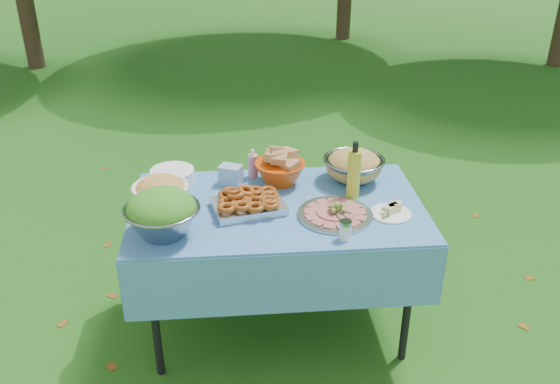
# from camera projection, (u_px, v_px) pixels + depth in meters

# --- Properties ---
(ground) EXTENTS (80.00, 80.00, 0.00)m
(ground) POSITION_uv_depth(u_px,v_px,m) (278.00, 324.00, 3.33)
(ground) COLOR #0A3C0B
(ground) RESTS_ON ground
(picnic_table) EXTENTS (1.46, 0.86, 0.76)m
(picnic_table) POSITION_uv_depth(u_px,v_px,m) (278.00, 268.00, 3.15)
(picnic_table) COLOR #82C6FA
(picnic_table) RESTS_ON ground
(salad_bowl) EXTENTS (0.37, 0.37, 0.23)m
(salad_bowl) POSITION_uv_depth(u_px,v_px,m) (162.00, 213.00, 2.68)
(salad_bowl) COLOR gray
(salad_bowl) RESTS_ON picnic_table
(pasta_bowl_white) EXTENTS (0.36, 0.36, 0.16)m
(pasta_bowl_white) POSITION_uv_depth(u_px,v_px,m) (161.00, 191.00, 2.95)
(pasta_bowl_white) COLOR white
(pasta_bowl_white) RESTS_ON picnic_table
(plate_stack) EXTENTS (0.30, 0.30, 0.08)m
(plate_stack) POSITION_uv_depth(u_px,v_px,m) (172.00, 176.00, 3.18)
(plate_stack) COLOR white
(plate_stack) RESTS_ON picnic_table
(wipes_box) EXTENTS (0.14, 0.12, 0.10)m
(wipes_box) POSITION_uv_depth(u_px,v_px,m) (231.00, 175.00, 3.17)
(wipes_box) COLOR #8AB5D9
(wipes_box) RESTS_ON picnic_table
(sanitizer_bottle) EXTENTS (0.06, 0.06, 0.16)m
(sanitizer_bottle) POSITION_uv_depth(u_px,v_px,m) (253.00, 163.00, 3.23)
(sanitizer_bottle) COLOR #D67F89
(sanitizer_bottle) RESTS_ON picnic_table
(bread_bowl) EXTENTS (0.30, 0.30, 0.18)m
(bread_bowl) POSITION_uv_depth(u_px,v_px,m) (280.00, 167.00, 3.16)
(bread_bowl) COLOR #D04309
(bread_bowl) RESTS_ON picnic_table
(pasta_bowl_steel) EXTENTS (0.43, 0.43, 0.17)m
(pasta_bowl_steel) POSITION_uv_depth(u_px,v_px,m) (354.00, 165.00, 3.19)
(pasta_bowl_steel) COLOR gray
(pasta_bowl_steel) RESTS_ON picnic_table
(fried_tray) EXTENTS (0.39, 0.31, 0.08)m
(fried_tray) POSITION_uv_depth(u_px,v_px,m) (248.00, 202.00, 2.92)
(fried_tray) COLOR silver
(fried_tray) RESTS_ON picnic_table
(charcuterie_platter) EXTENTS (0.47, 0.47, 0.08)m
(charcuterie_platter) POSITION_uv_depth(u_px,v_px,m) (335.00, 208.00, 2.86)
(charcuterie_platter) COLOR #B6B7BE
(charcuterie_platter) RESTS_ON picnic_table
(oil_bottle) EXTENTS (0.07, 0.07, 0.30)m
(oil_bottle) POSITION_uv_depth(u_px,v_px,m) (354.00, 170.00, 2.99)
(oil_bottle) COLOR gold
(oil_bottle) RESTS_ON picnic_table
(cheese_plate) EXTENTS (0.25, 0.25, 0.05)m
(cheese_plate) POSITION_uv_depth(u_px,v_px,m) (391.00, 209.00, 2.88)
(cheese_plate) COLOR white
(cheese_plate) RESTS_ON picnic_table
(shaker) EXTENTS (0.07, 0.07, 0.09)m
(shaker) POSITION_uv_depth(u_px,v_px,m) (345.00, 230.00, 2.68)
(shaker) COLOR white
(shaker) RESTS_ON picnic_table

